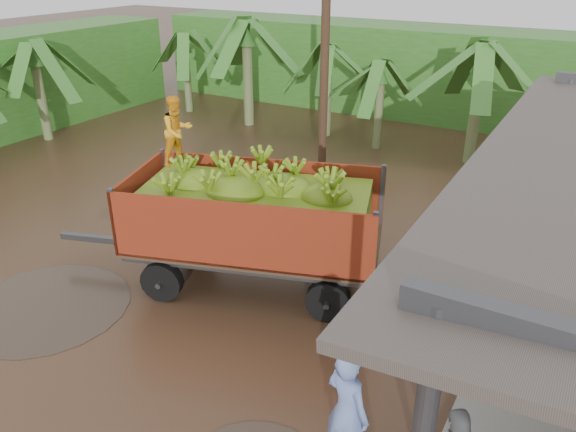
# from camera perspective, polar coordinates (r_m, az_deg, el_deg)

# --- Properties ---
(ground) EXTENTS (100.00, 100.00, 0.00)m
(ground) POSITION_cam_1_polar(r_m,az_deg,el_deg) (11.45, -8.09, -8.82)
(ground) COLOR black
(ground) RESTS_ON ground
(hedge_north) EXTENTS (22.00, 3.00, 3.60)m
(hedge_north) POSITION_cam_1_polar(r_m,az_deg,el_deg) (25.09, 11.10, 14.39)
(hedge_north) COLOR #2D661E
(hedge_north) RESTS_ON ground
(banana_trailer) EXTENTS (7.07, 3.88, 3.78)m
(banana_trailer) POSITION_cam_1_polar(r_m,az_deg,el_deg) (11.36, -3.45, -0.06)
(banana_trailer) COLOR #BB341A
(banana_trailer) RESTS_ON ground
(man_blue) EXTENTS (0.82, 0.68, 1.92)m
(man_blue) POSITION_cam_1_polar(r_m,az_deg,el_deg) (7.76, 6.02, -19.15)
(man_blue) COLOR #738CD3
(man_blue) RESTS_ON ground
(utility_pole) EXTENTS (1.20, 0.24, 8.02)m
(utility_pole) POSITION_cam_1_polar(r_m,az_deg,el_deg) (15.79, 3.78, 16.87)
(utility_pole) COLOR #47301E
(utility_pole) RESTS_ON ground
(banana_plants) EXTENTS (24.08, 20.18, 4.21)m
(banana_plants) POSITION_cam_1_polar(r_m,az_deg,el_deg) (18.66, -7.60, 10.95)
(banana_plants) COLOR #2D661E
(banana_plants) RESTS_ON ground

